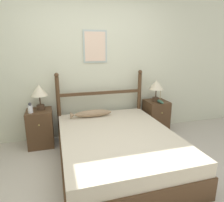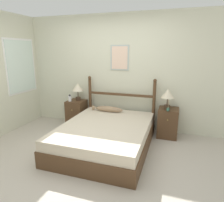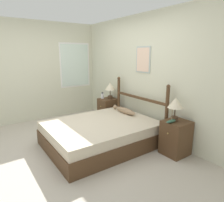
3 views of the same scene
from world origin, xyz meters
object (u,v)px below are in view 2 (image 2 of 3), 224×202
nightstand_left (77,113)px  table_lamp_right (168,95)px  table_lamp_left (78,88)px  fish_pillow (108,109)px  bottle (70,98)px  bed (106,136)px  nightstand_right (168,123)px  model_boat (168,109)px

nightstand_left → table_lamp_right: (2.09, -0.03, 0.60)m
table_lamp_left → fish_pillow: size_ratio=0.59×
table_lamp_left → bottle: bearing=-135.0°
bed → table_lamp_right: bearing=39.5°
table_lamp_left → table_lamp_right: bearing=-2.0°
table_lamp_left → nightstand_left: bearing=-122.5°
bed → table_lamp_right: size_ratio=4.90×
bottle → fish_pillow: bottle is taller
table_lamp_left → fish_pillow: (0.81, -0.18, -0.39)m
nightstand_right → table_lamp_right: (-0.04, -0.03, 0.60)m
nightstand_right → fish_pillow: (-1.28, -0.13, 0.21)m
bottle → fish_pillow: 0.97m
nightstand_left → model_boat: 2.14m
bed → fish_pillow: (-0.22, 0.74, 0.29)m
nightstand_right → table_lamp_left: table_lamp_left is taller
table_lamp_left → table_lamp_right: (2.06, -0.07, 0.00)m
nightstand_left → nightstand_right: size_ratio=1.00×
nightstand_right → table_lamp_left: size_ratio=1.47×
nightstand_right → table_lamp_left: (-2.09, 0.05, 0.60)m
nightstand_right → bottle: 2.27m
table_lamp_right → nightstand_left: bearing=179.3°
nightstand_right → model_boat: size_ratio=2.37×
nightstand_left → nightstand_right: same height
fish_pillow → table_lamp_right: bearing=4.8°
table_lamp_left → model_boat: 2.11m
nightstand_right → fish_pillow: 1.31m
table_lamp_left → model_boat: size_ratio=1.61×
table_lamp_left → model_boat: table_lamp_left is taller
nightstand_left → table_lamp_right: 2.17m
bottle → fish_pillow: size_ratio=0.24×
nightstand_left → bottle: bearing=-139.8°
table_lamp_right → fish_pillow: size_ratio=0.59×
model_boat → nightstand_right: bearing=85.9°
bed → nightstand_left: bearing=140.7°
bed → fish_pillow: bearing=106.5°
bed → table_lamp_left: 1.54m
bed → fish_pillow: fish_pillow is taller
table_lamp_left → table_lamp_right: same height
nightstand_left → model_boat: model_boat is taller
bed → nightstand_right: bearing=39.3°
nightstand_right → table_lamp_right: 0.60m
nightstand_left → fish_pillow: nightstand_left is taller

